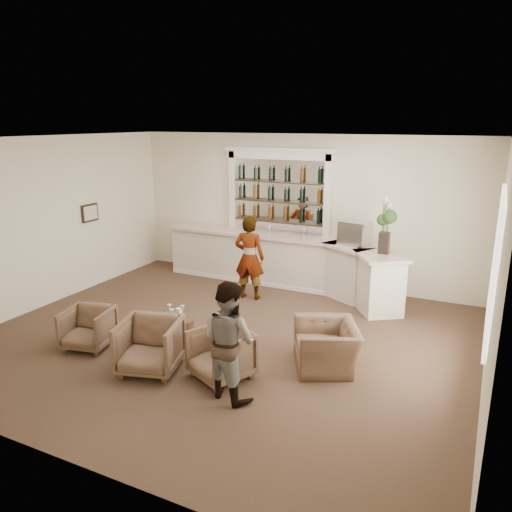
{
  "coord_description": "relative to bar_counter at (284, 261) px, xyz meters",
  "views": [
    {
      "loc": [
        3.88,
        -6.78,
        3.59
      ],
      "look_at": [
        0.16,
        0.9,
        1.25
      ],
      "focal_mm": 35.0,
      "sensor_mm": 36.0,
      "label": 1
    }
  ],
  "objects": [
    {
      "name": "ground",
      "position": [
        0.16,
        -3.0,
        -0.57
      ],
      "size": [
        8.0,
        8.0,
        0.0
      ],
      "primitive_type": "plane",
      "color": "brown",
      "rests_on": "ground"
    },
    {
      "name": "room_shell",
      "position": [
        0.33,
        -2.29,
        1.77
      ],
      "size": [
        8.04,
        7.02,
        3.32
      ],
      "color": "#F6EDCC",
      "rests_on": "ground"
    },
    {
      "name": "bar_counter",
      "position": [
        0.0,
        0.0,
        0.0
      ],
      "size": [
        5.72,
        1.8,
        1.14
      ],
      "color": "white",
      "rests_on": "ground"
    },
    {
      "name": "back_bar_alcove",
      "position": [
        -0.34,
        0.41,
        1.46
      ],
      "size": [
        2.64,
        0.25,
        3.0
      ],
      "color": "white",
      "rests_on": "ground"
    },
    {
      "name": "cocktail_table",
      "position": [
        -0.39,
        -3.62,
        -0.32
      ],
      "size": [
        0.62,
        0.62,
        0.5
      ],
      "primitive_type": "cylinder",
      "color": "#4F2E22",
      "rests_on": "ground"
    },
    {
      "name": "sommelier",
      "position": [
        -0.35,
        -1.01,
        0.29
      ],
      "size": [
        0.68,
        0.49,
        1.73
      ],
      "primitive_type": "imported",
      "rotation": [
        0.0,
        0.0,
        3.26
      ],
      "color": "gray",
      "rests_on": "ground"
    },
    {
      "name": "guest",
      "position": [
        1.11,
        -4.54,
        0.23
      ],
      "size": [
        0.93,
        0.82,
        1.61
      ],
      "primitive_type": "imported",
      "rotation": [
        0.0,
        0.0,
        2.82
      ],
      "color": "gray",
      "rests_on": "ground"
    },
    {
      "name": "armchair_left",
      "position": [
        -1.67,
        -4.24,
        -0.24
      ],
      "size": [
        0.86,
        0.88,
        0.66
      ],
      "primitive_type": "imported",
      "rotation": [
        0.0,
        0.0,
        0.24
      ],
      "color": "brown",
      "rests_on": "ground"
    },
    {
      "name": "armchair_center",
      "position": [
        -0.27,
        -4.44,
        -0.18
      ],
      "size": [
        1.05,
        1.07,
        0.79
      ],
      "primitive_type": "imported",
      "rotation": [
        0.0,
        0.0,
        0.28
      ],
      "color": "brown",
      "rests_on": "ground"
    },
    {
      "name": "armchair_right",
      "position": [
        0.77,
        -4.16,
        -0.22
      ],
      "size": [
        1.02,
        1.04,
        0.71
      ],
      "primitive_type": "imported",
      "rotation": [
        0.0,
        0.0,
        -0.45
      ],
      "color": "brown",
      "rests_on": "ground"
    },
    {
      "name": "armchair_far",
      "position": [
        2.02,
        -3.19,
        -0.24
      ],
      "size": [
        1.26,
        1.32,
        0.67
      ],
      "primitive_type": "imported",
      "rotation": [
        0.0,
        0.0,
        -1.11
      ],
      "color": "brown",
      "rests_on": "ground"
    },
    {
      "name": "espresso_machine",
      "position": [
        1.56,
        -0.08,
        0.81
      ],
      "size": [
        0.65,
        0.58,
        0.49
      ],
      "primitive_type": "cube",
      "rotation": [
        0.0,
        0.0,
        -0.23
      ],
      "color": "#B6B6BB",
      "rests_on": "bar_counter"
    },
    {
      "name": "flower_vase",
      "position": [
        2.24,
        -0.5,
        1.18
      ],
      "size": [
        0.29,
        0.29,
        1.08
      ],
      "color": "black",
      "rests_on": "bar_counter"
    },
    {
      "name": "wine_glass_bar_left",
      "position": [
        -0.35,
        -0.03,
        0.67
      ],
      "size": [
        0.07,
        0.07,
        0.21
      ],
      "primitive_type": null,
      "color": "white",
      "rests_on": "bar_counter"
    },
    {
      "name": "wine_glass_bar_right",
      "position": [
        0.41,
        0.09,
        0.67
      ],
      "size": [
        0.07,
        0.07,
        0.21
      ],
      "primitive_type": null,
      "color": "white",
      "rests_on": "bar_counter"
    },
    {
      "name": "wine_glass_tbl_a",
      "position": [
        -0.51,
        -3.59,
        0.03
      ],
      "size": [
        0.07,
        0.07,
        0.21
      ],
      "primitive_type": null,
      "color": "white",
      "rests_on": "cocktail_table"
    },
    {
      "name": "wine_glass_tbl_b",
      "position": [
        -0.29,
        -3.54,
        0.03
      ],
      "size": [
        0.07,
        0.07,
        0.21
      ],
      "primitive_type": null,
      "color": "white",
      "rests_on": "cocktail_table"
    },
    {
      "name": "wine_glass_tbl_c",
      "position": [
        -0.35,
        -3.75,
        0.03
      ],
      "size": [
        0.07,
        0.07,
        0.21
      ],
      "primitive_type": null,
      "color": "white",
      "rests_on": "cocktail_table"
    },
    {
      "name": "napkin_holder",
      "position": [
        -0.41,
        -3.48,
        -0.01
      ],
      "size": [
        0.08,
        0.08,
        0.12
      ],
      "primitive_type": "cube",
      "color": "silver",
      "rests_on": "cocktail_table"
    }
  ]
}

